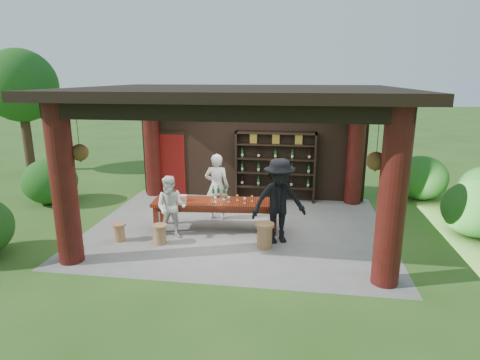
# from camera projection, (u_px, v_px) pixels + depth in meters

# --- Properties ---
(ground) EXTENTS (90.00, 90.00, 0.00)m
(ground) POSITION_uv_depth(u_px,v_px,m) (238.00, 227.00, 10.27)
(ground) COLOR #2D5119
(ground) RESTS_ON ground
(pavilion) EXTENTS (7.50, 6.00, 3.60)m
(pavilion) POSITION_uv_depth(u_px,v_px,m) (240.00, 142.00, 10.14)
(pavilion) COLOR slate
(pavilion) RESTS_ON ground
(wine_shelf) EXTENTS (2.44, 0.37, 2.14)m
(wine_shelf) POSITION_uv_depth(u_px,v_px,m) (275.00, 167.00, 12.23)
(wine_shelf) COLOR black
(wine_shelf) RESTS_ON ground
(tasting_table) EXTENTS (3.19, 1.08, 0.75)m
(tasting_table) POSITION_uv_depth(u_px,v_px,m) (216.00, 205.00, 9.98)
(tasting_table) COLOR #51140B
(tasting_table) RESTS_ON ground
(stool_near_left) EXTENTS (0.35, 0.35, 0.46)m
(stool_near_left) POSITION_uv_depth(u_px,v_px,m) (160.00, 234.00, 9.21)
(stool_near_left) COLOR #96643C
(stool_near_left) RESTS_ON ground
(stool_near_right) EXTENTS (0.43, 0.43, 0.57)m
(stool_near_right) POSITION_uv_depth(u_px,v_px,m) (265.00, 235.00, 9.01)
(stool_near_right) COLOR #96643C
(stool_near_right) RESTS_ON ground
(stool_far_left) EXTENTS (0.32, 0.32, 0.43)m
(stool_far_left) POSITION_uv_depth(u_px,v_px,m) (119.00, 232.00, 9.38)
(stool_far_left) COLOR #96643C
(stool_far_left) RESTS_ON ground
(host) EXTENTS (0.66, 0.44, 1.79)m
(host) POSITION_uv_depth(u_px,v_px,m) (217.00, 187.00, 10.70)
(host) COLOR silver
(host) RESTS_ON ground
(guest_woman) EXTENTS (0.76, 0.61, 1.51)m
(guest_woman) POSITION_uv_depth(u_px,v_px,m) (171.00, 207.00, 9.46)
(guest_woman) COLOR silver
(guest_woman) RESTS_ON ground
(guest_man) EXTENTS (1.46, 1.15, 1.98)m
(guest_man) POSITION_uv_depth(u_px,v_px,m) (279.00, 201.00, 9.13)
(guest_man) COLOR black
(guest_man) RESTS_ON ground
(table_bottles) EXTENTS (0.36, 0.15, 0.31)m
(table_bottles) POSITION_uv_depth(u_px,v_px,m) (219.00, 192.00, 10.20)
(table_bottles) COLOR #194C1E
(table_bottles) RESTS_ON tasting_table
(table_glasses) EXTENTS (2.19, 0.33, 0.15)m
(table_glasses) POSITION_uv_depth(u_px,v_px,m) (230.00, 198.00, 9.91)
(table_glasses) COLOR silver
(table_glasses) RESTS_ON tasting_table
(napkin_basket) EXTENTS (0.28, 0.20, 0.14)m
(napkin_basket) POSITION_uv_depth(u_px,v_px,m) (181.00, 198.00, 9.96)
(napkin_basket) COLOR #BF6672
(napkin_basket) RESTS_ON tasting_table
(shrubs) EXTENTS (14.46, 7.42, 1.36)m
(shrubs) POSITION_uv_depth(u_px,v_px,m) (317.00, 202.00, 10.49)
(shrubs) COLOR #194C14
(shrubs) RESTS_ON ground
(trees) EXTENTS (22.90, 10.98, 4.80)m
(trees) POSITION_uv_depth(u_px,v_px,m) (369.00, 91.00, 10.60)
(trees) COLOR #3F2819
(trees) RESTS_ON ground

